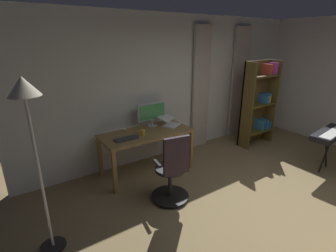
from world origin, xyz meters
The scene contains 14 objects.
ground_plane centered at (0.00, 0.00, 0.00)m, with size 8.15×8.15×0.00m, color olive.
back_room_partition centered at (0.00, -2.69, 1.36)m, with size 6.27×0.10×2.71m, color silver.
curtain_left_panel centered at (-1.72, -2.58, 1.27)m, with size 0.49×0.06×2.53m, color #B8AEA0.
curtain_right_panel centered at (-0.54, -2.58, 1.27)m, with size 0.42×0.06×2.53m, color #B8AEA0.
desk centered at (1.00, -2.18, 0.66)m, with size 1.56×0.72×0.75m.
office_chair centered at (1.13, -1.21, 0.48)m, with size 0.56×0.56×1.06m.
computer_monitor centered at (0.74, -2.42, 1.00)m, with size 0.56×0.18×0.42m.
computer_keyboard centered at (1.42, -2.07, 0.77)m, with size 0.37×0.15×0.02m, color #333338.
laptop centered at (0.46, -2.26, 0.81)m, with size 0.44×0.45×0.17m.
computer_mouse centered at (1.29, -2.46, 0.77)m, with size 0.06×0.10×0.04m, color silver.
mug_tea centered at (1.13, -2.07, 0.81)m, with size 0.12×0.08×0.10m.
bookshelf centered at (-1.68, -1.97, 0.94)m, with size 0.84×0.30×1.84m.
piano_keyboard centered at (-1.69, -0.43, 0.69)m, with size 1.05×0.43×0.76m.
floor_lamp centered at (2.77, -1.26, 1.62)m, with size 0.30×0.30×1.96m.
Camera 1 is at (2.94, 1.37, 2.28)m, focal length 26.82 mm.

